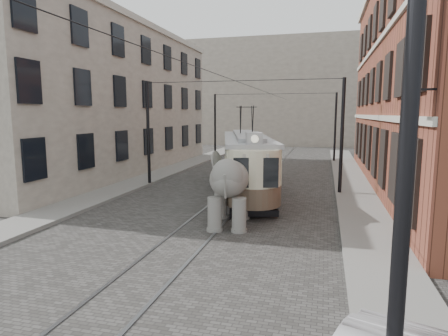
# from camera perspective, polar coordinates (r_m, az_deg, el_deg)

# --- Properties ---
(ground) EXTENTS (120.00, 120.00, 0.00)m
(ground) POSITION_cam_1_polar(r_m,az_deg,el_deg) (15.57, -2.00, -7.52)
(ground) COLOR #454340
(tram_rails) EXTENTS (1.54, 80.00, 0.02)m
(tram_rails) POSITION_cam_1_polar(r_m,az_deg,el_deg) (15.57, -2.00, -7.47)
(tram_rails) COLOR slate
(tram_rails) RESTS_ON ground
(sidewalk_right) EXTENTS (2.00, 60.00, 0.15)m
(sidewalk_right) POSITION_cam_1_polar(r_m,az_deg,el_deg) (15.02, 20.73, -8.34)
(sidewalk_right) COLOR slate
(sidewalk_right) RESTS_ON ground
(sidewalk_left) EXTENTS (2.00, 60.00, 0.15)m
(sidewalk_left) POSITION_cam_1_polar(r_m,az_deg,el_deg) (18.46, -21.79, -5.37)
(sidewalk_left) COLOR slate
(sidewalk_left) RESTS_ON ground
(stucco_building) EXTENTS (7.00, 24.00, 10.00)m
(stucco_building) POSITION_cam_1_polar(r_m,az_deg,el_deg) (28.80, -17.64, 9.34)
(stucco_building) COLOR gray
(stucco_building) RESTS_ON ground
(distant_block) EXTENTS (28.00, 10.00, 14.00)m
(distant_block) POSITION_cam_1_polar(r_m,az_deg,el_deg) (54.60, 10.42, 10.93)
(distant_block) COLOR gray
(distant_block) RESTS_ON ground
(catenary) EXTENTS (11.00, 30.20, 6.00)m
(catenary) POSITION_cam_1_polar(r_m,az_deg,el_deg) (19.92, 1.58, 4.67)
(catenary) COLOR black
(catenary) RESTS_ON ground
(tram) EXTENTS (5.28, 11.81, 4.60)m
(tram) POSITION_cam_1_polar(r_m,az_deg,el_deg) (20.71, 3.35, 2.84)
(tram) COLOR beige
(tram) RESTS_ON ground
(elephant) EXTENTS (3.08, 4.80, 2.75)m
(elephant) POSITION_cam_1_polar(r_m,az_deg,el_deg) (14.41, 0.81, -3.17)
(elephant) COLOR slate
(elephant) RESTS_ON ground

